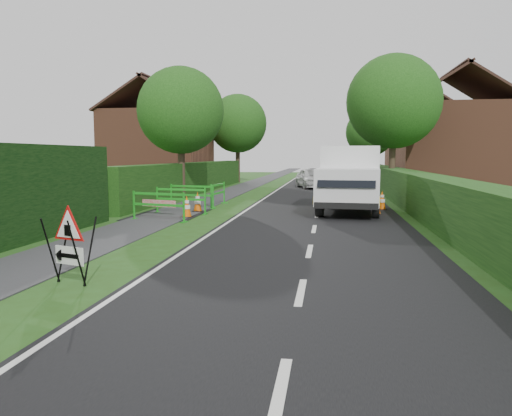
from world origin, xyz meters
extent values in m
plane|color=#244714|center=(0.00, 0.00, 0.00)|extent=(120.00, 120.00, 0.00)
cube|color=black|center=(2.50, 35.00, 0.00)|extent=(6.00, 90.00, 0.02)
cube|color=#2D2D30|center=(-3.00, 35.00, 0.01)|extent=(2.00, 90.00, 0.02)
cube|color=#14380F|center=(-5.00, 22.00, 0.00)|extent=(1.00, 24.00, 1.80)
cube|color=#14380F|center=(6.50, 16.00, 0.00)|extent=(1.20, 50.00, 1.50)
cube|color=brown|center=(-10.00, 30.00, 2.75)|extent=(7.00, 7.00, 5.50)
cube|color=#331E19|center=(-11.75, 30.00, 6.59)|extent=(4.00, 7.40, 2.58)
cube|color=#331E19|center=(-8.25, 30.00, 6.59)|extent=(4.00, 7.40, 2.58)
cube|color=#331E19|center=(-10.00, 30.00, 7.69)|extent=(0.25, 7.40, 0.18)
cube|color=brown|center=(11.00, 28.00, 2.75)|extent=(7.00, 7.00, 5.50)
cube|color=#331E19|center=(9.25, 28.00, 6.59)|extent=(4.00, 7.40, 2.58)
cube|color=#331E19|center=(12.75, 28.00, 6.59)|extent=(4.00, 7.40, 2.58)
cube|color=#331E19|center=(11.00, 28.00, 7.69)|extent=(0.25, 7.40, 0.18)
cube|color=brown|center=(12.00, 42.00, 2.75)|extent=(7.00, 7.00, 5.50)
cube|color=#331E19|center=(10.25, 42.00, 6.59)|extent=(4.00, 7.40, 2.58)
cube|color=#331E19|center=(13.75, 42.00, 6.59)|extent=(4.00, 7.40, 2.58)
cube|color=#331E19|center=(12.00, 42.00, 7.69)|extent=(0.25, 7.40, 0.18)
cylinder|color=#2D2116|center=(-4.60, 18.00, 1.31)|extent=(0.36, 0.36, 2.62)
sphere|color=#183F11|center=(-4.60, 18.00, 4.50)|extent=(4.40, 4.40, 4.40)
cylinder|color=#2D2116|center=(6.40, 22.00, 1.49)|extent=(0.36, 0.36, 2.97)
sphere|color=#183F11|center=(6.40, 22.00, 5.18)|extent=(5.20, 5.20, 5.20)
cylinder|color=#2D2116|center=(-4.60, 34.00, 1.40)|extent=(0.36, 0.36, 2.80)
sphere|color=#183F11|center=(-4.60, 34.00, 4.84)|extent=(4.80, 4.80, 4.80)
cylinder|color=#2D2116|center=(6.40, 38.00, 1.22)|extent=(0.36, 0.36, 2.45)
sphere|color=#183F11|center=(6.40, 38.00, 4.23)|extent=(4.20, 4.20, 4.20)
cylinder|color=black|center=(-1.75, 0.88, 0.60)|extent=(0.14, 0.35, 1.15)
cylinder|color=black|center=(-1.65, 1.16, 0.60)|extent=(0.14, 0.35, 1.15)
cylinder|color=black|center=(-1.16, 0.68, 0.60)|extent=(0.14, 0.35, 1.15)
cylinder|color=black|center=(-1.07, 0.95, 0.60)|extent=(0.14, 0.35, 1.15)
cube|color=white|center=(-1.41, 0.90, 0.52)|extent=(0.61, 0.23, 0.31)
cube|color=black|center=(-1.42, 0.88, 0.52)|extent=(0.43, 0.16, 0.07)
cone|color=black|center=(-1.65, 0.97, 0.52)|extent=(0.20, 0.22, 0.19)
cube|color=black|center=(-1.42, 0.88, 0.95)|extent=(0.14, 0.06, 0.19)
cube|color=silver|center=(3.81, 13.81, 1.51)|extent=(2.47, 3.69, 2.11)
cube|color=silver|center=(3.59, 11.15, 1.10)|extent=(2.37, 2.45, 1.29)
cube|color=black|center=(3.49, 10.06, 1.42)|extent=(1.94, 0.41, 0.59)
cube|color=yellow|center=(2.63, 12.88, 0.68)|extent=(0.48, 5.39, 0.26)
cube|color=yellow|center=(4.82, 12.70, 0.68)|extent=(0.48, 5.39, 0.26)
cube|color=black|center=(3.50, 10.07, 0.52)|extent=(2.15, 0.31, 0.22)
cylinder|color=black|center=(2.60, 11.17, 0.44)|extent=(0.34, 0.89, 0.87)
cylinder|color=black|center=(4.56, 11.01, 0.44)|extent=(0.34, 0.89, 0.87)
cylinder|color=black|center=(2.90, 14.68, 0.44)|extent=(0.34, 0.89, 0.87)
cylinder|color=black|center=(4.86, 14.52, 0.44)|extent=(0.34, 0.89, 0.87)
cube|color=black|center=(4.70, 12.23, 0.02)|extent=(0.38, 0.38, 0.04)
cone|color=#E55807|center=(4.70, 12.23, 0.42)|extent=(0.32, 0.32, 0.75)
cylinder|color=white|center=(4.70, 12.23, 0.38)|extent=(0.25, 0.25, 0.14)
cylinder|color=white|center=(4.70, 12.23, 0.56)|extent=(0.17, 0.17, 0.10)
cube|color=black|center=(5.07, 13.92, 0.02)|extent=(0.38, 0.38, 0.04)
cone|color=#E55807|center=(5.07, 13.92, 0.42)|extent=(0.32, 0.32, 0.75)
cylinder|color=white|center=(5.07, 13.92, 0.38)|extent=(0.25, 0.25, 0.14)
cylinder|color=white|center=(5.07, 13.92, 0.56)|extent=(0.17, 0.17, 0.10)
cube|color=black|center=(4.51, 15.02, 0.02)|extent=(0.38, 0.38, 0.04)
cone|color=#E55807|center=(4.51, 15.02, 0.42)|extent=(0.32, 0.32, 0.75)
cylinder|color=white|center=(4.51, 15.02, 0.38)|extent=(0.25, 0.25, 0.14)
cylinder|color=white|center=(4.51, 15.02, 0.56)|extent=(0.17, 0.17, 0.10)
cube|color=black|center=(-2.11, 10.33, 0.02)|extent=(0.38, 0.38, 0.04)
cone|color=#E55807|center=(-2.11, 10.33, 0.42)|extent=(0.32, 0.32, 0.75)
cylinder|color=white|center=(-2.11, 10.33, 0.38)|extent=(0.25, 0.25, 0.14)
cylinder|color=white|center=(-2.11, 10.33, 0.56)|extent=(0.17, 0.17, 0.10)
cube|color=black|center=(-2.19, 12.13, 0.02)|extent=(0.38, 0.38, 0.04)
cone|color=#E55807|center=(-2.19, 12.13, 0.42)|extent=(0.32, 0.32, 0.75)
cylinder|color=white|center=(-2.19, 12.13, 0.38)|extent=(0.25, 0.25, 0.14)
cylinder|color=white|center=(-2.19, 12.13, 0.56)|extent=(0.17, 0.17, 0.10)
cube|color=#1B951C|center=(-3.74, 9.48, 0.50)|extent=(0.06, 0.06, 1.00)
cube|color=#1B951C|center=(-1.81, 8.97, 0.50)|extent=(0.06, 0.06, 1.00)
cube|color=#1B951C|center=(-2.77, 9.22, 0.92)|extent=(1.95, 0.56, 0.08)
cube|color=#1B951C|center=(-2.77, 9.22, 0.55)|extent=(1.95, 0.56, 0.08)
cube|color=#1B951C|center=(-3.74, 9.48, 0.02)|extent=(0.15, 0.35, 0.04)
cube|color=#1B951C|center=(-1.81, 8.97, 0.02)|extent=(0.15, 0.35, 0.04)
cube|color=#1B951C|center=(-3.66, 11.61, 0.50)|extent=(0.06, 0.06, 1.00)
cube|color=#1B951C|center=(-1.68, 11.30, 0.50)|extent=(0.06, 0.06, 1.00)
cube|color=#1B951C|center=(-2.67, 11.45, 0.92)|extent=(1.98, 0.35, 0.08)
cube|color=#1B951C|center=(-2.67, 11.45, 0.55)|extent=(1.98, 0.35, 0.08)
cube|color=#1B951C|center=(-3.66, 11.61, 0.02)|extent=(0.11, 0.36, 0.04)
cube|color=#1B951C|center=(-1.68, 11.30, 0.02)|extent=(0.11, 0.36, 0.04)
cube|color=#1B951C|center=(-3.77, 13.70, 0.50)|extent=(0.06, 0.06, 1.00)
cube|color=#1B951C|center=(-1.83, 13.23, 0.50)|extent=(0.06, 0.06, 1.00)
cube|color=#1B951C|center=(-2.80, 13.46, 0.92)|extent=(1.96, 0.51, 0.08)
cube|color=#1B951C|center=(-2.80, 13.46, 0.55)|extent=(1.96, 0.51, 0.08)
cube|color=#1B951C|center=(-3.77, 13.70, 0.02)|extent=(0.14, 0.35, 0.04)
cube|color=#1B951C|center=(-1.83, 13.23, 0.02)|extent=(0.14, 0.35, 0.04)
cube|color=#1B951C|center=(-2.02, 13.74, 0.50)|extent=(0.05, 0.05, 1.00)
cube|color=#1B951C|center=(-1.89, 15.73, 0.50)|extent=(0.05, 0.05, 1.00)
cube|color=#1B951C|center=(-1.96, 14.73, 0.92)|extent=(0.19, 2.00, 0.08)
cube|color=#1B951C|center=(-1.96, 14.73, 0.55)|extent=(0.19, 2.00, 0.08)
cube|color=#1B951C|center=(-2.02, 13.74, 0.02)|extent=(0.35, 0.08, 0.04)
cube|color=#1B951C|center=(-1.89, 15.73, 0.02)|extent=(0.35, 0.08, 0.04)
cube|color=red|center=(-3.30, 10.77, 0.00)|extent=(1.44, 0.51, 0.25)
imported|color=silver|center=(1.72, 27.28, 0.69)|extent=(2.61, 4.33, 1.38)
camera|label=1|loc=(2.92, -6.86, 2.20)|focal=35.00mm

